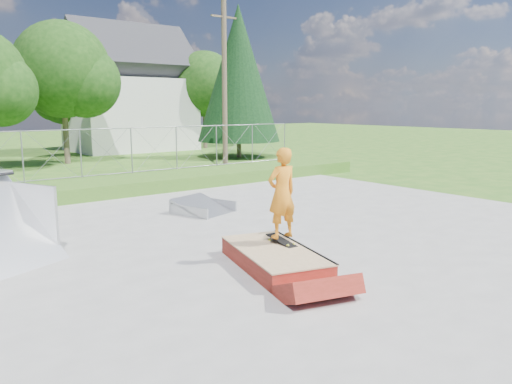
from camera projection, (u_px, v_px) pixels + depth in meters
ground at (258, 257)px, 10.45m from camera, size 120.00×120.00×0.00m
concrete_pad at (258, 256)px, 10.44m from camera, size 20.00×16.00×0.04m
grass_berm at (92, 188)px, 17.76m from camera, size 24.00×3.00×0.50m
grind_box at (274, 259)px, 9.68m from camera, size 1.95×2.88×0.39m
flat_bank_ramp at (204, 206)px, 14.65m from camera, size 1.78×1.84×0.43m
skateboard at (282, 241)px, 10.07m from camera, size 0.27×0.81×0.13m
skater at (282, 197)px, 9.92m from camera, size 0.68×0.47×1.82m
chain_link_fence at (81, 154)px, 18.33m from camera, size 20.00×0.06×1.80m
gable_house at (130, 96)px, 35.41m from camera, size 8.40×6.08×8.94m
utility_pole at (224, 87)px, 23.63m from camera, size 0.24×0.24×8.00m
tree_center at (69, 73)px, 26.65m from camera, size 5.44×5.12×7.60m
tree_right_far at (209, 87)px, 36.81m from camera, size 5.10×4.80×7.12m
tree_back_mid at (67, 99)px, 34.57m from camera, size 4.08×3.84×5.70m
conifer_tree at (239, 74)px, 30.06m from camera, size 5.04×5.04×9.10m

